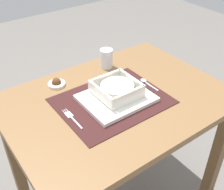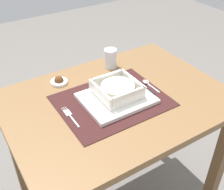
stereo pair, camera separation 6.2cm
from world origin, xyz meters
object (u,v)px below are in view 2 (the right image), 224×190
condiment_saucer (59,81)px  bread_knife (141,89)px  butter_knife (145,88)px  drinking_glass (110,59)px  porridge_bowl (117,90)px  spoon (147,83)px  fork (70,115)px  dining_table (117,119)px

condiment_saucer → bread_knife: bearing=-40.6°
butter_knife → bread_knife: 0.02m
drinking_glass → condiment_saucer: (-0.27, -0.00, -0.03)m
porridge_bowl → spoon: porridge_bowl is taller
fork → butter_knife: (0.35, -0.01, 0.00)m
bread_knife → drinking_glass: drinking_glass is taller
drinking_glass → condiment_saucer: bearing=-179.4°
butter_knife → bread_knife: bearing=170.3°
condiment_saucer → spoon: bearing=-33.7°
condiment_saucer → dining_table: bearing=-55.6°
dining_table → drinking_glass: (0.11, 0.23, 0.16)m
porridge_bowl → bread_knife: porridge_bowl is taller
bread_knife → condiment_saucer: condiment_saucer is taller
spoon → dining_table: bearing=-177.7°
dining_table → drinking_glass: bearing=64.6°
fork → drinking_glass: 0.40m
spoon → butter_knife: 0.04m
dining_table → butter_knife: (0.13, -0.01, 0.12)m
spoon → bread_knife: size_ratio=0.81×
dining_table → drinking_glass: 0.30m
dining_table → bread_knife: bearing=-1.7°
fork → drinking_glass: (0.32, 0.23, 0.04)m
porridge_bowl → drinking_glass: size_ratio=1.78×
spoon → fork: bearing=179.8°
bread_knife → drinking_glass: (-0.00, 0.23, 0.03)m
porridge_bowl → spoon: size_ratio=1.50×
porridge_bowl → butter_knife: bearing=-3.0°
bread_knife → spoon: bearing=23.2°
porridge_bowl → butter_knife: size_ratio=1.19×
dining_table → butter_knife: bearing=-3.4°
porridge_bowl → spoon: bearing=5.2°
fork → butter_knife: bearing=1.5°
fork → spoon: (0.38, 0.02, 0.00)m
fork → spoon: spoon is taller
drinking_glass → condiment_saucer: 0.27m
fork → butter_knife: butter_knife is taller
dining_table → spoon: (0.16, 0.01, 0.12)m
dining_table → spoon: spoon is taller
spoon → condiment_saucer: bearing=143.5°
spoon → bread_knife: (-0.05, -0.02, -0.00)m
porridge_bowl → fork: porridge_bowl is taller
dining_table → porridge_bowl: 0.16m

